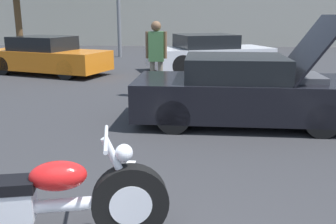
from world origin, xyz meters
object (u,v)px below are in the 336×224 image
object	(u,v)px
motorcycle	(28,202)
parked_car_mid_row	(209,54)
show_car_hood_open	(243,91)
parked_car_left_row	(47,57)
spectator_near_motorcycle	(156,52)

from	to	relation	value
motorcycle	parked_car_mid_row	bearing A→B (deg)	67.47
motorcycle	parked_car_mid_row	xyz separation A→B (m)	(1.81, 10.92, 0.22)
motorcycle	parked_car_mid_row	size ratio (longest dim) A/B	0.51
parked_car_mid_row	show_car_hood_open	bearing A→B (deg)	-106.70
parked_car_left_row	parked_car_mid_row	size ratio (longest dim) A/B	0.95
show_car_hood_open	parked_car_left_row	distance (m)	8.25
parked_car_left_row	spectator_near_motorcycle	bearing A→B (deg)	-22.12
motorcycle	show_car_hood_open	world-z (taller)	show_car_hood_open
parked_car_mid_row	spectator_near_motorcycle	xyz separation A→B (m)	(-1.39, -4.69, 0.49)
parked_car_left_row	spectator_near_motorcycle	xyz separation A→B (m)	(4.19, -3.49, 0.52)
parked_car_mid_row	spectator_near_motorcycle	size ratio (longest dim) A/B	2.57
show_car_hood_open	parked_car_mid_row	distance (m)	6.81
motorcycle	parked_car_mid_row	distance (m)	11.07
parked_car_mid_row	parked_car_left_row	bearing A→B (deg)	171.34
parked_car_left_row	parked_car_mid_row	distance (m)	5.71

